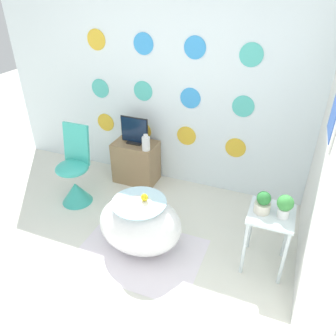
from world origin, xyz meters
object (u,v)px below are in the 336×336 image
Objects in this scene: bathtub at (140,224)px; potted_plant_right at (285,205)px; vase at (146,143)px; tv at (134,132)px; chair at (75,180)px; potted_plant_left at (263,203)px.

bathtub is 1.31m from potted_plant_right.
vase is at bearing 111.40° from bathtub.
potted_plant_right is (1.80, -0.88, 0.03)m from tv.
bathtub is at bearing -21.43° from chair.
tv is 1.67× the size of potted_plant_right.
vase reaches higher than bathtub.
chair is 4.65× the size of vase.
potted_plant_right is at bearing -2.15° from potted_plant_left.
potted_plant_right is at bearing 8.83° from bathtub.
chair reaches higher than bathtub.
tv is at bearing 56.41° from chair.
chair reaches higher than tv.
tv is 1.77× the size of vase.
potted_plant_right is at bearing -25.60° from vase.
bathtub is 4.07× the size of potted_plant_left.
potted_plant_left is (1.43, -0.76, 0.07)m from vase.
bathtub is 1.28m from tv.
potted_plant_right reaches higher than potted_plant_left.
chair is 0.92m from vase.
tv reaches higher than vase.
bathtub is at bearing -171.17° from potted_plant_right.
chair is 2.63× the size of tv.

